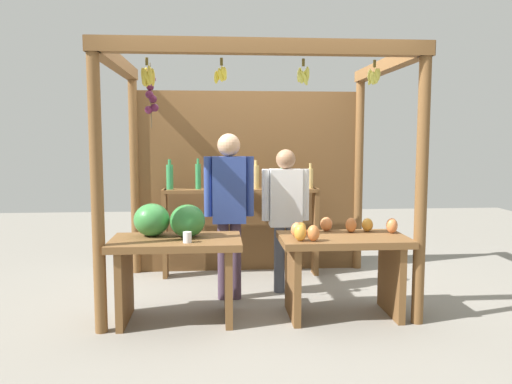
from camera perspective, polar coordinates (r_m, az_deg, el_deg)
ground_plane at (r=5.28m, az=-0.16°, el=-11.27°), size 12.00×12.00×0.00m
market_stall at (r=5.45m, az=-0.56°, el=4.04°), size 2.76×1.98×2.35m
fruit_counter_left at (r=4.48m, az=-9.19°, el=-6.06°), size 1.11×0.68×1.00m
fruit_counter_right at (r=4.58m, az=9.53°, el=-7.12°), size 1.11×0.65×0.85m
bottle_shelf_unit at (r=5.78m, az=-1.79°, el=-1.71°), size 1.77×0.22×1.36m
vendor_man at (r=4.92m, az=-3.03°, el=-0.99°), size 0.48×0.22×1.61m
vendor_woman at (r=5.16m, az=3.31°, el=-1.85°), size 0.48×0.20×1.46m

